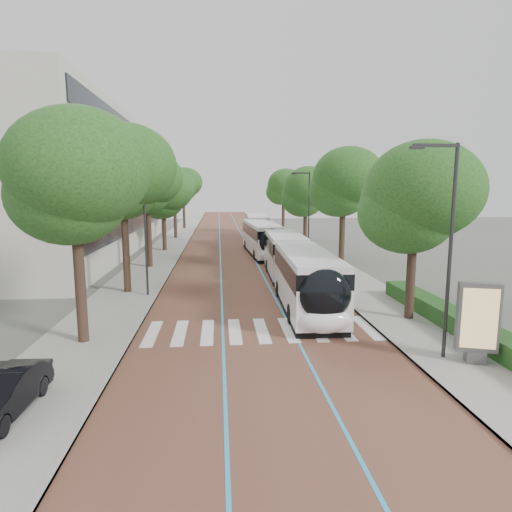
{
  "coord_description": "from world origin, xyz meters",
  "views": [
    {
      "loc": [
        -1.73,
        -17.94,
        6.45
      ],
      "look_at": [
        0.56,
        8.19,
        2.4
      ],
      "focal_mm": 30.0,
      "sensor_mm": 36.0,
      "label": 1
    }
  ],
  "objects": [
    {
      "name": "parked_car",
      "position": [
        -7.92,
        -6.06,
        0.76
      ],
      "size": [
        1.5,
        3.94,
        1.28
      ],
      "primitive_type": "imported",
      "rotation": [
        0.0,
        0.0,
        -0.04
      ],
      "color": "black",
      "rests_on": "sidewalk_left"
    },
    {
      "name": "lead_bus",
      "position": [
        3.05,
        7.98,
        1.63
      ],
      "size": [
        3.1,
        18.47,
        3.2
      ],
      "rotation": [
        0.0,
        0.0,
        -0.03
      ],
      "color": "black",
      "rests_on": "ground"
    },
    {
      "name": "trees_right",
      "position": [
        7.7,
        21.36,
        6.31
      ],
      "size": [
        5.56,
        47.39,
        9.09
      ],
      "color": "black",
      "rests_on": "ground"
    },
    {
      "name": "road",
      "position": [
        0.0,
        40.0,
        0.01
      ],
      "size": [
        11.0,
        140.0,
        0.02
      ],
      "primitive_type": "cube",
      "color": "brown",
      "rests_on": "ground"
    },
    {
      "name": "sidewalk_left",
      "position": [
        -7.5,
        40.0,
        0.06
      ],
      "size": [
        4.0,
        140.0,
        0.12
      ],
      "primitive_type": "cube",
      "color": "gray",
      "rests_on": "ground"
    },
    {
      "name": "sidewalk_right",
      "position": [
        7.5,
        40.0,
        0.06
      ],
      "size": [
        4.0,
        140.0,
        0.12
      ],
      "primitive_type": "cube",
      "color": "gray",
      "rests_on": "ground"
    },
    {
      "name": "hedge",
      "position": [
        9.1,
        0.0,
        0.52
      ],
      "size": [
        1.2,
        14.0,
        0.8
      ],
      "primitive_type": "cube",
      "color": "#1B4317",
      "rests_on": "sidewalk_right"
    },
    {
      "name": "lane_line_right",
      "position": [
        1.6,
        40.0,
        0.02
      ],
      "size": [
        0.12,
        126.0,
        0.01
      ],
      "primitive_type": "cube",
      "color": "#2A9ED5",
      "rests_on": "road"
    },
    {
      "name": "trees_left",
      "position": [
        -7.5,
        24.63,
        6.71
      ],
      "size": [
        6.01,
        60.7,
        9.83
      ],
      "color": "black",
      "rests_on": "ground"
    },
    {
      "name": "kerb_left",
      "position": [
        -5.6,
        40.0,
        0.06
      ],
      "size": [
        0.2,
        140.0,
        0.14
      ],
      "primitive_type": "cube",
      "color": "gray",
      "rests_on": "ground"
    },
    {
      "name": "lamp_post_left",
      "position": [
        -6.1,
        8.0,
        4.12
      ],
      "size": [
        0.14,
        0.14,
        8.0
      ],
      "primitive_type": "cylinder",
      "color": "#2A2A2C",
      "rests_on": "sidewalk_left"
    },
    {
      "name": "kerb_right",
      "position": [
        5.6,
        40.0,
        0.06
      ],
      "size": [
        0.2,
        140.0,
        0.14
      ],
      "primitive_type": "cube",
      "color": "gray",
      "rests_on": "ground"
    },
    {
      "name": "lane_line_left",
      "position": [
        -1.6,
        40.0,
        0.02
      ],
      "size": [
        0.12,
        126.0,
        0.01
      ],
      "primitive_type": "cube",
      "color": "#2A9ED5",
      "rests_on": "road"
    },
    {
      "name": "office_building",
      "position": [
        -19.47,
        28.0,
        7.0
      ],
      "size": [
        18.11,
        40.0,
        14.0
      ],
      "color": "#9E9C92",
      "rests_on": "ground"
    },
    {
      "name": "ad_panel",
      "position": [
        7.69,
        -3.61,
        1.7
      ],
      "size": [
        1.5,
        0.8,
        3.01
      ],
      "rotation": [
        0.0,
        0.0,
        -0.3
      ],
      "color": "#59595B",
      "rests_on": "sidewalk_right"
    },
    {
      "name": "streetlight_near",
      "position": [
        6.62,
        -3.0,
        4.82
      ],
      "size": [
        1.82,
        0.2,
        8.0
      ],
      "color": "#2A2A2C",
      "rests_on": "sidewalk_right"
    },
    {
      "name": "ground",
      "position": [
        0.0,
        0.0,
        0.0
      ],
      "size": [
        160.0,
        160.0,
        0.0
      ],
      "primitive_type": "plane",
      "color": "#51544C",
      "rests_on": "ground"
    },
    {
      "name": "zebra_crossing",
      "position": [
        0.2,
        1.0,
        0.03
      ],
      "size": [
        10.55,
        3.6,
        0.01
      ],
      "color": "silver",
      "rests_on": "ground"
    },
    {
      "name": "streetlight_far",
      "position": [
        6.62,
        22.0,
        4.82
      ],
      "size": [
        1.82,
        0.2,
        8.0
      ],
      "color": "#2A2A2C",
      "rests_on": "sidewalk_right"
    },
    {
      "name": "bus_queued_0",
      "position": [
        2.6,
        24.37,
        1.62
      ],
      "size": [
        3.16,
        12.51,
        3.2
      ],
      "rotation": [
        0.0,
        0.0,
        0.05
      ],
      "color": "white",
      "rests_on": "ground"
    },
    {
      "name": "bus_queued_1",
      "position": [
        3.25,
        37.38,
        1.62
      ],
      "size": [
        3.02,
        12.49,
        3.2
      ],
      "rotation": [
        0.0,
        0.0,
        -0.04
      ],
      "color": "white",
      "rests_on": "ground"
    }
  ]
}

